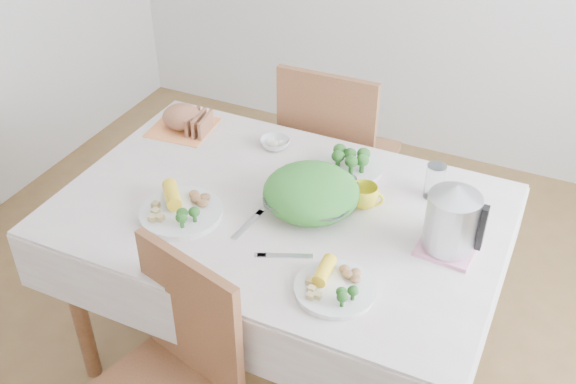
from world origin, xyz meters
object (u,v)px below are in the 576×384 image
at_px(yellow_mug, 364,196).
at_px(electric_kettle, 452,218).
at_px(dining_table, 281,289).
at_px(dinner_plate_right, 335,289).
at_px(salad_bowl, 311,199).
at_px(chair_far, 340,161).
at_px(dinner_plate_left, 181,213).

distance_m(yellow_mug, electric_kettle, 0.34).
distance_m(dining_table, electric_kettle, 0.76).
bearing_deg(dinner_plate_right, electric_kettle, 53.11).
distance_m(salad_bowl, electric_kettle, 0.48).
height_order(dining_table, chair_far, chair_far).
relative_size(salad_bowl, dinner_plate_left, 1.10).
xyz_separation_m(dining_table, salad_bowl, (0.10, 0.04, 0.42)).
relative_size(chair_far, dinner_plate_left, 3.51).
xyz_separation_m(dining_table, yellow_mug, (0.25, 0.13, 0.43)).
bearing_deg(electric_kettle, dinner_plate_right, -141.46).
relative_size(chair_far, yellow_mug, 9.63).
xyz_separation_m(dinner_plate_right, electric_kettle, (0.25, 0.33, 0.11)).
distance_m(salad_bowl, dinner_plate_right, 0.41).
height_order(dining_table, salad_bowl, salad_bowl).
height_order(dinner_plate_left, yellow_mug, yellow_mug).
xyz_separation_m(dinner_plate_right, yellow_mug, (-0.07, 0.43, 0.03)).
height_order(salad_bowl, dinner_plate_right, salad_bowl).
bearing_deg(dinner_plate_left, salad_bowl, 30.92).
xyz_separation_m(dining_table, dinner_plate_left, (-0.28, -0.18, 0.40)).
relative_size(chair_far, salad_bowl, 3.21).
distance_m(chair_far, electric_kettle, 1.08).
xyz_separation_m(salad_bowl, electric_kettle, (0.47, -0.01, 0.08)).
height_order(dining_table, dinner_plate_right, dinner_plate_right).
bearing_deg(dining_table, chair_far, 95.59).
relative_size(salad_bowl, yellow_mug, 3.00).
xyz_separation_m(chair_far, dinner_plate_left, (-0.20, -0.96, 0.31)).
relative_size(yellow_mug, electric_kettle, 0.45).
distance_m(dining_table, dinner_plate_left, 0.52).
xyz_separation_m(dinner_plate_left, electric_kettle, (0.85, 0.21, 0.11)).
bearing_deg(dining_table, dinner_plate_left, -146.89).
relative_size(dinner_plate_right, yellow_mug, 2.36).
bearing_deg(chair_far, dinner_plate_left, 76.80).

